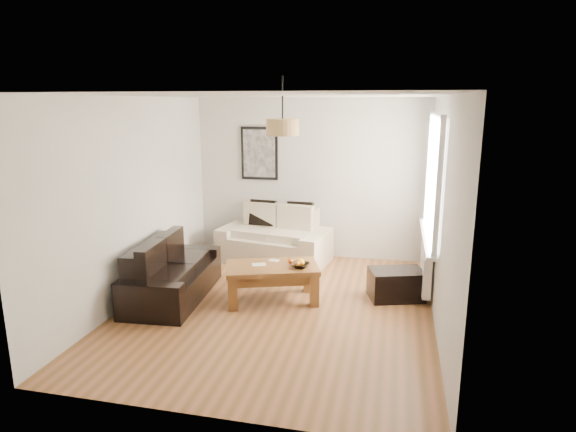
% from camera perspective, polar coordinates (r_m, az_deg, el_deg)
% --- Properties ---
extents(floor, '(4.50, 4.50, 0.00)m').
position_cam_1_polar(floor, '(6.24, -1.24, -10.68)').
color(floor, brown).
rests_on(floor, ground).
extents(ceiling, '(3.80, 4.50, 0.00)m').
position_cam_1_polar(ceiling, '(5.70, -1.37, 13.95)').
color(ceiling, white).
rests_on(ceiling, floor).
extents(wall_back, '(3.80, 0.04, 2.60)m').
position_cam_1_polar(wall_back, '(8.00, 2.61, 4.38)').
color(wall_back, silver).
rests_on(wall_back, floor).
extents(wall_front, '(3.80, 0.04, 2.60)m').
position_cam_1_polar(wall_front, '(3.77, -9.64, -5.97)').
color(wall_front, silver).
rests_on(wall_front, floor).
extents(wall_left, '(0.04, 4.50, 2.60)m').
position_cam_1_polar(wall_left, '(6.55, -17.65, 1.80)').
color(wall_left, silver).
rests_on(wall_left, floor).
extents(wall_right, '(0.04, 4.50, 2.60)m').
position_cam_1_polar(wall_right, '(5.69, 17.60, 0.14)').
color(wall_right, silver).
rests_on(wall_right, floor).
extents(window_bay, '(0.14, 1.90, 1.60)m').
position_cam_1_polar(window_bay, '(6.42, 16.88, 4.35)').
color(window_bay, white).
rests_on(window_bay, wall_right).
extents(radiator, '(0.10, 0.90, 0.52)m').
position_cam_1_polar(radiator, '(6.70, 15.84, -5.99)').
color(radiator, white).
rests_on(radiator, wall_right).
extents(poster, '(0.62, 0.04, 0.87)m').
position_cam_1_polar(poster, '(8.11, -3.36, 7.34)').
color(poster, black).
rests_on(poster, wall_back).
extents(pendant_shade, '(0.40, 0.40, 0.20)m').
position_cam_1_polar(pendant_shade, '(6.00, -0.64, 10.38)').
color(pendant_shade, tan).
rests_on(pendant_shade, ceiling).
extents(loveseat_cream, '(1.85, 1.23, 0.85)m').
position_cam_1_polar(loveseat_cream, '(7.84, -1.62, -2.34)').
color(loveseat_cream, beige).
rests_on(loveseat_cream, floor).
extents(sofa_leather, '(0.95, 1.74, 0.73)m').
position_cam_1_polar(sofa_leather, '(6.60, -13.39, -6.27)').
color(sofa_leather, black).
rests_on(sofa_leather, floor).
extents(coffee_table, '(1.31, 0.98, 0.48)m').
position_cam_1_polar(coffee_table, '(6.37, -1.87, -7.85)').
color(coffee_table, brown).
rests_on(coffee_table, floor).
extents(ottoman, '(0.79, 0.63, 0.39)m').
position_cam_1_polar(ottoman, '(6.59, 12.57, -7.83)').
color(ottoman, black).
rests_on(ottoman, floor).
extents(cushion_left, '(0.43, 0.17, 0.43)m').
position_cam_1_polar(cushion_left, '(8.02, -2.97, 0.38)').
color(cushion_left, black).
rests_on(cushion_left, loveseat_cream).
extents(cushion_right, '(0.42, 0.14, 0.42)m').
position_cam_1_polar(cushion_right, '(7.87, 1.41, 0.14)').
color(cushion_right, black).
rests_on(cushion_right, loveseat_cream).
extents(fruit_bowl, '(0.24, 0.24, 0.06)m').
position_cam_1_polar(fruit_bowl, '(6.20, 1.51, -5.81)').
color(fruit_bowl, black).
rests_on(fruit_bowl, coffee_table).
extents(orange_a, '(0.08, 0.08, 0.06)m').
position_cam_1_polar(orange_a, '(6.23, 1.12, -5.60)').
color(orange_a, orange).
rests_on(orange_a, fruit_bowl).
extents(orange_b, '(0.11, 0.11, 0.09)m').
position_cam_1_polar(orange_b, '(6.27, 1.51, -5.45)').
color(orange_b, orange).
rests_on(orange_b, fruit_bowl).
extents(orange_c, '(0.08, 0.08, 0.07)m').
position_cam_1_polar(orange_c, '(6.31, 0.31, -5.33)').
color(orange_c, '#EA5413').
rests_on(orange_c, fruit_bowl).
extents(papers, '(0.21, 0.18, 0.01)m').
position_cam_1_polar(papers, '(6.32, -3.43, -5.70)').
color(papers, silver).
rests_on(papers, coffee_table).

